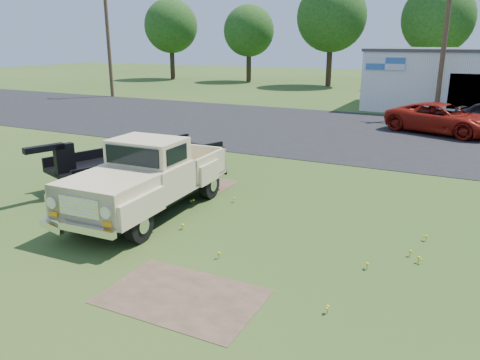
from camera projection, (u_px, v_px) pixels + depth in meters
ground at (197, 229)px, 12.15m from camera, size 140.00×140.00×0.00m
asphalt_lot at (344, 131)px, 25.01m from camera, size 90.00×14.00×0.02m
dirt_patch_a at (182, 296)px, 8.94m from camera, size 3.00×2.00×0.01m
dirt_patch_b at (201, 183)px, 16.00m from camera, size 2.20×1.60×0.01m
commercial_building at (476, 79)px, 32.14m from camera, size 14.20×8.20×4.15m
utility_pole_west at (108, 41)px, 39.07m from camera, size 1.60×0.30×9.00m
utility_pole_mid at (444, 42)px, 27.99m from camera, size 1.60×0.30×9.00m
treeline_a at (171, 26)px, 56.57m from camera, size 6.40×6.40×9.52m
treeline_b at (249, 31)px, 53.35m from camera, size 5.76×5.76×8.57m
treeline_c at (332, 17)px, 47.44m from camera, size 7.04×7.04×10.47m
treeline_d at (438, 19)px, 44.12m from camera, size 6.72×6.72×10.00m
vintage_pickup_truck at (149, 176)px, 12.99m from camera, size 2.50×5.98×2.14m
flatbed_trailer at (139, 156)px, 16.07m from camera, size 4.15×6.75×1.75m
red_pickup at (442, 119)px, 24.26m from camera, size 6.10×4.26×1.55m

